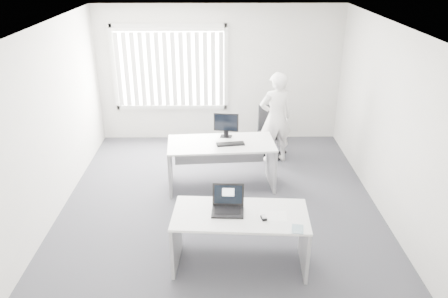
{
  "coord_description": "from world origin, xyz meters",
  "views": [
    {
      "loc": [
        -0.01,
        -5.8,
        3.72
      ],
      "look_at": [
        0.06,
        0.15,
        1.01
      ],
      "focal_mm": 35.0,
      "sensor_mm": 36.0,
      "label": 1
    }
  ],
  "objects_px": {
    "laptop": "(228,202)",
    "monitor": "(226,125)",
    "office_chair": "(269,140)",
    "person": "(276,118)",
    "desk_near": "(240,228)",
    "desk_far": "(221,155)"
  },
  "relations": [
    {
      "from": "laptop",
      "to": "monitor",
      "type": "bearing_deg",
      "value": 92.75
    },
    {
      "from": "office_chair",
      "to": "laptop",
      "type": "xyz_separation_m",
      "value": [
        -0.9,
        -3.34,
        0.61
      ]
    },
    {
      "from": "person",
      "to": "laptop",
      "type": "xyz_separation_m",
      "value": [
        -0.96,
        -3.05,
        0.04
      ]
    },
    {
      "from": "desk_near",
      "to": "monitor",
      "type": "height_order",
      "value": "monitor"
    },
    {
      "from": "desk_near",
      "to": "laptop",
      "type": "relative_size",
      "value": 4.34
    },
    {
      "from": "desk_near",
      "to": "desk_far",
      "type": "relative_size",
      "value": 0.94
    },
    {
      "from": "desk_far",
      "to": "monitor",
      "type": "xyz_separation_m",
      "value": [
        0.09,
        0.26,
        0.44
      ]
    },
    {
      "from": "desk_near",
      "to": "office_chair",
      "type": "xyz_separation_m",
      "value": [
        0.74,
        3.36,
        -0.24
      ]
    },
    {
      "from": "desk_far",
      "to": "monitor",
      "type": "bearing_deg",
      "value": 67.23
    },
    {
      "from": "office_chair",
      "to": "monitor",
      "type": "bearing_deg",
      "value": -139.1
    },
    {
      "from": "office_chair",
      "to": "laptop",
      "type": "relative_size",
      "value": 2.49
    },
    {
      "from": "desk_far",
      "to": "person",
      "type": "bearing_deg",
      "value": 39.69
    },
    {
      "from": "person",
      "to": "monitor",
      "type": "distance_m",
      "value": 1.2
    },
    {
      "from": "monitor",
      "to": "office_chair",
      "type": "bearing_deg",
      "value": 59.4
    },
    {
      "from": "desk_far",
      "to": "person",
      "type": "xyz_separation_m",
      "value": [
        1.02,
        0.98,
        0.29
      ]
    },
    {
      "from": "office_chair",
      "to": "monitor",
      "type": "xyz_separation_m",
      "value": [
        -0.88,
        -1.02,
        0.71
      ]
    },
    {
      "from": "desk_far",
      "to": "office_chair",
      "type": "relative_size",
      "value": 1.86
    },
    {
      "from": "desk_far",
      "to": "person",
      "type": "distance_m",
      "value": 1.45
    },
    {
      "from": "desk_near",
      "to": "monitor",
      "type": "bearing_deg",
      "value": 96.94
    },
    {
      "from": "desk_far",
      "to": "laptop",
      "type": "height_order",
      "value": "laptop"
    },
    {
      "from": "person",
      "to": "laptop",
      "type": "relative_size",
      "value": 4.42
    },
    {
      "from": "person",
      "to": "laptop",
      "type": "height_order",
      "value": "person"
    }
  ]
}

